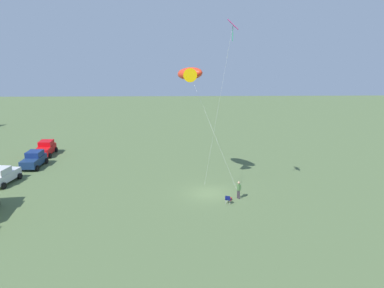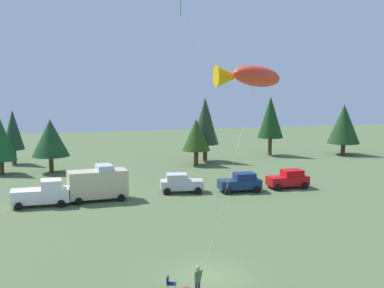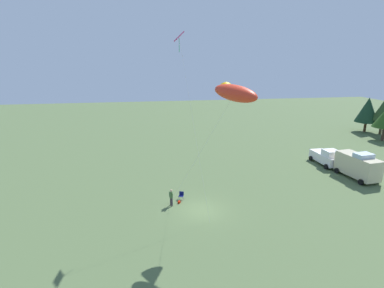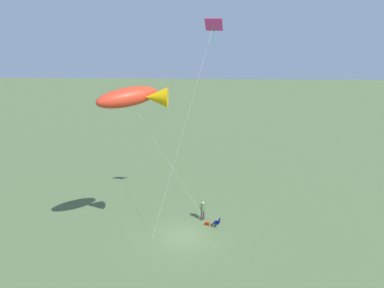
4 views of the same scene
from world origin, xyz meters
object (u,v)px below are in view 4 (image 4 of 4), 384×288
at_px(person_kite_flyer, 203,209).
at_px(kite_large_fish, 134,97).
at_px(backpack_on_grass, 207,224).
at_px(kite_diamond_rainbow, 212,31).
at_px(folding_chair, 218,222).

xyz_separation_m(person_kite_flyer, kite_large_fish, (4.47, 4.61, 10.60)).
height_order(backpack_on_grass, kite_diamond_rainbow, kite_diamond_rainbow).
distance_m(person_kite_flyer, folding_chair, 1.79).
xyz_separation_m(folding_chair, kite_diamond_rainbow, (0.72, -0.07, 15.13)).
bearing_deg(kite_large_fish, backpack_on_grass, -142.33).
xyz_separation_m(backpack_on_grass, kite_large_fish, (4.88, 3.77, 11.51)).
xyz_separation_m(person_kite_flyer, backpack_on_grass, (-0.41, 0.84, -0.91)).
bearing_deg(person_kite_flyer, backpack_on_grass, 172.44).
height_order(folding_chair, kite_diamond_rainbow, kite_diamond_rainbow).
bearing_deg(kite_large_fish, folding_chair, -149.00).
height_order(folding_chair, backpack_on_grass, folding_chair).
xyz_separation_m(backpack_on_grass, kite_diamond_rainbow, (-0.13, 0.26, 15.51)).
distance_m(folding_chair, kite_diamond_rainbow, 15.15).
bearing_deg(person_kite_flyer, folding_chair, -166.37).
height_order(person_kite_flyer, folding_chair, person_kite_flyer).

